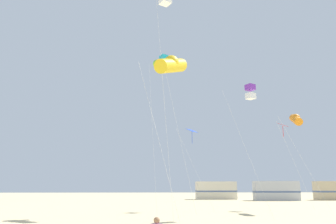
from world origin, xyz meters
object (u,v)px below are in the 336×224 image
kite_box_cyan (164,62)px  kite_tube_gold (171,65)px  kite_tube_lime (165,64)px  rv_van_tan (336,191)px  kite_tube_orange (296,119)px  rv_van_silver (276,191)px  kite_diamond_blue (192,133)px  rv_van_cream (216,190)px  kite_diamond_scarlet (283,128)px  kite_box_violet (250,92)px

kite_box_cyan → kite_tube_gold: size_ratio=1.52×
kite_tube_lime → rv_van_tan: 38.01m
kite_tube_orange → rv_van_silver: size_ratio=1.32×
kite_diamond_blue → rv_van_cream: bearing=74.6°
rv_van_tan → kite_tube_orange: bearing=-125.5°
kite_box_cyan → kite_tube_lime: 0.91m
kite_tube_gold → kite_diamond_scarlet: bearing=52.9°
kite_box_cyan → kite_tube_orange: (12.01, 1.61, -4.65)m
kite_diamond_scarlet → rv_van_cream: kite_diamond_scarlet is taller
kite_box_violet → rv_van_cream: bearing=84.8°
kite_box_violet → rv_van_silver: 28.54m
kite_box_violet → kite_diamond_blue: 7.65m
kite_box_cyan → kite_tube_gold: bearing=-89.8°
kite_box_violet → rv_van_cream: size_ratio=1.51×
kite_diamond_scarlet → rv_van_silver: 19.70m
kite_tube_orange → kite_diamond_blue: size_ratio=1.18×
kite_tube_orange → kite_diamond_scarlet: 2.83m
kite_box_violet → kite_tube_gold: (-6.52, -8.33, -1.11)m
kite_box_violet → kite_tube_orange: size_ratio=1.12×
rv_van_tan → kite_diamond_blue: bearing=-141.2°
kite_diamond_scarlet → kite_diamond_blue: bearing=-173.0°
kite_box_violet → kite_diamond_scarlet: 9.25m
kite_diamond_scarlet → kite_tube_gold: bearing=-127.1°
kite_tube_gold → rv_van_tan: bearing=51.9°
kite_box_violet → rv_van_silver: bearing=66.8°
kite_tube_gold → rv_van_silver: (17.35, 33.58, -6.63)m
kite_diamond_scarlet → rv_van_silver: bearing=73.0°
kite_tube_orange → rv_van_tan: size_ratio=1.34×
kite_tube_gold → kite_box_cyan: bearing=90.2°
rv_van_cream → kite_box_cyan: bearing=-109.2°
kite_box_cyan → kite_diamond_blue: size_ratio=1.80×
kite_tube_orange → rv_van_silver: (5.38, 20.67, -6.58)m
kite_tube_gold → kite_tube_orange: (11.97, 12.90, -0.05)m
kite_box_violet → kite_box_cyan: kite_box_cyan is taller
kite_box_cyan → rv_van_tan: 37.69m
kite_tube_gold → rv_van_silver: size_ratio=1.33×
kite_tube_lime → kite_diamond_blue: bearing=56.1°
kite_box_violet → rv_van_cream: (2.77, 30.15, -7.75)m
kite_tube_lime → rv_van_cream: size_ratio=1.99×
kite_tube_lime → kite_tube_gold: 11.31m
kite_diamond_scarlet → rv_van_tan: bearing=51.2°
kite_box_violet → kite_box_cyan: size_ratio=0.74×
kite_box_violet → kite_tube_gold: size_ratio=1.11×
kite_tube_orange → rv_van_silver: bearing=75.4°
kite_box_cyan → kite_diamond_scarlet: 13.66m
kite_tube_gold → kite_diamond_blue: 14.89m
kite_tube_lime → kite_diamond_blue: size_ratio=1.74×
rv_van_silver → kite_diamond_blue: bearing=-123.8°
kite_box_cyan → kite_diamond_blue: kite_box_cyan is taller
kite_tube_orange → kite_diamond_blue: 9.45m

